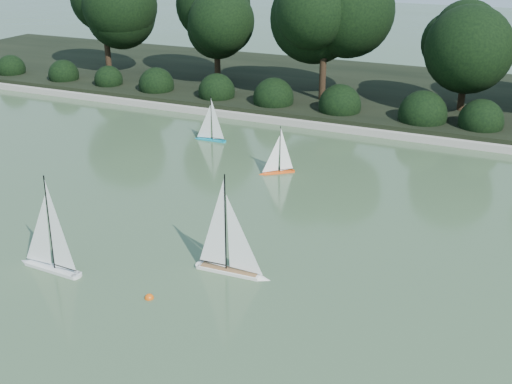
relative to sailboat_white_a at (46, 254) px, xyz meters
The scene contains 10 objects.
ground 3.97m from the sailboat_white_a, ahead, with size 80.00×80.00×0.00m, color #334B2D.
pond_coping 10.06m from the sailboat_white_a, 66.83° to the left, with size 40.00×0.35×0.18m, color gray.
far_bank 13.82m from the sailboat_white_a, 73.37° to the left, with size 40.00×8.00×0.30m, color black.
tree_line 12.99m from the sailboat_white_a, 66.05° to the left, with size 26.31×3.93×4.39m.
shrub_hedge 10.89m from the sailboat_white_a, 68.70° to the left, with size 29.10×1.10×1.10m.
sailboat_white_a is the anchor object (origin of this frame).
sailboat_white_b 3.08m from the sailboat_white_a, 21.09° to the left, with size 1.32×0.26×1.81m.
sailboat_orange 5.81m from the sailboat_white_a, 72.40° to the left, with size 0.74×0.62×1.18m.
sailboat_teal 7.09m from the sailboat_white_a, 96.08° to the left, with size 0.93×0.17×1.27m.
race_buoy 2.03m from the sailboat_white_a, ahead, with size 0.14×0.14×0.14m, color #DA500B.
Camera 1 is at (2.92, -7.27, 5.24)m, focal length 45.00 mm.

